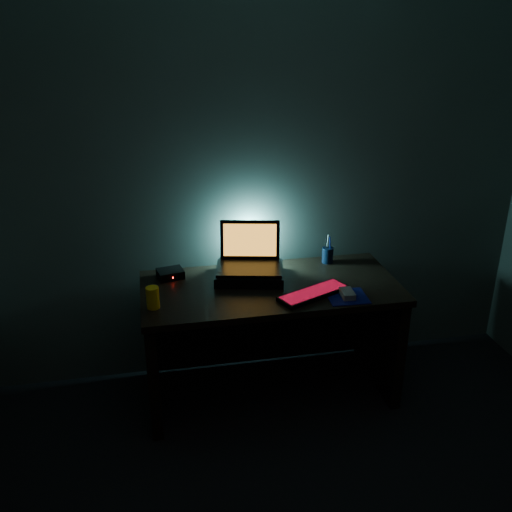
# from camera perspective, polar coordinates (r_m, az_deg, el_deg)

# --- Properties ---
(room) EXTENTS (3.50, 4.00, 2.50)m
(room) POSITION_cam_1_polar(r_m,az_deg,el_deg) (1.74, 13.53, -11.05)
(room) COLOR black
(room) RESTS_ON ground
(desk) EXTENTS (1.50, 0.70, 0.75)m
(desk) POSITION_cam_1_polar(r_m,az_deg,el_deg) (3.49, 1.26, -6.37)
(desk) COLOR black
(desk) RESTS_ON ground
(riser) EXTENTS (0.45, 0.38, 0.06)m
(riser) POSITION_cam_1_polar(r_m,az_deg,el_deg) (3.40, -0.66, -1.79)
(riser) COLOR black
(riser) RESTS_ON desk
(laptop) EXTENTS (0.43, 0.35, 0.26)m
(laptop) POSITION_cam_1_polar(r_m,az_deg,el_deg) (3.41, -0.64, -0.05)
(laptop) COLOR black
(laptop) RESTS_ON riser
(keyboard) EXTENTS (0.44, 0.30, 0.03)m
(keyboard) POSITION_cam_1_polar(r_m,az_deg,el_deg) (3.22, 5.75, -3.74)
(keyboard) COLOR black
(keyboard) RESTS_ON desk
(mousepad) EXTENTS (0.23, 0.21, 0.00)m
(mousepad) POSITION_cam_1_polar(r_m,az_deg,el_deg) (3.23, 9.09, -4.04)
(mousepad) COLOR #0C0E54
(mousepad) RESTS_ON desk
(mouse) EXTENTS (0.07, 0.12, 0.03)m
(mouse) POSITION_cam_1_polar(r_m,az_deg,el_deg) (3.22, 9.11, -3.74)
(mouse) COLOR gray
(mouse) RESTS_ON mousepad
(pen_cup) EXTENTS (0.08, 0.08, 0.10)m
(pen_cup) POSITION_cam_1_polar(r_m,az_deg,el_deg) (3.64, 7.17, 0.09)
(pen_cup) COLOR black
(pen_cup) RESTS_ON desk
(juice_glass) EXTENTS (0.09, 0.09, 0.12)m
(juice_glass) POSITION_cam_1_polar(r_m,az_deg,el_deg) (3.10, -10.29, -4.12)
(juice_glass) COLOR yellow
(juice_glass) RESTS_ON desk
(router) EXTENTS (0.17, 0.15, 0.05)m
(router) POSITION_cam_1_polar(r_m,az_deg,el_deg) (3.45, -8.57, -1.76)
(router) COLOR black
(router) RESTS_ON desk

